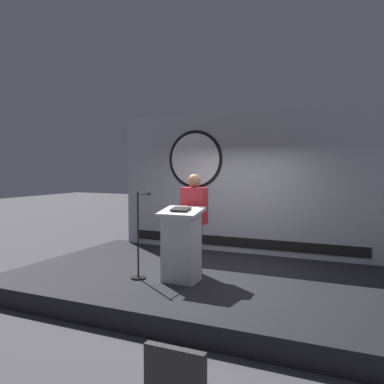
% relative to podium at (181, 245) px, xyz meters
% --- Properties ---
extents(ground_plane, '(40.00, 40.00, 0.00)m').
position_rel_podium_xyz_m(ground_plane, '(0.21, 0.57, -0.87)').
color(ground_plane, '#4C4C51').
extents(stage_platform, '(6.40, 4.00, 0.30)m').
position_rel_podium_xyz_m(stage_platform, '(0.21, 0.57, -0.72)').
color(stage_platform, black).
rests_on(stage_platform, ground).
extents(banner_display, '(5.51, 0.12, 2.91)m').
position_rel_podium_xyz_m(banner_display, '(0.18, 2.41, 0.88)').
color(banner_display, '#B2B7C1').
rests_on(banner_display, stage_platform).
extents(podium, '(0.64, 0.50, 1.16)m').
position_rel_podium_xyz_m(podium, '(0.00, 0.00, 0.00)').
color(podium, silver).
rests_on(podium, stage_platform).
extents(speaker_person, '(0.40, 0.26, 1.66)m').
position_rel_podium_xyz_m(speaker_person, '(0.01, 0.48, 0.28)').
color(speaker_person, black).
rests_on(speaker_person, stage_platform).
extents(microphone_stand, '(0.24, 0.51, 1.39)m').
position_rel_podium_xyz_m(microphone_stand, '(-0.69, -0.10, -0.09)').
color(microphone_stand, black).
rests_on(microphone_stand, stage_platform).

